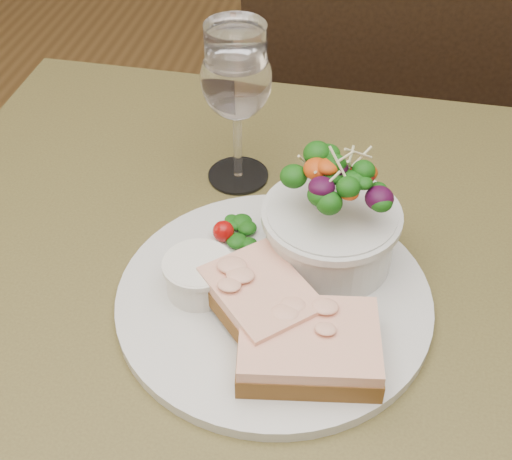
% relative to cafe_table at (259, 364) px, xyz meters
% --- Properties ---
extents(cafe_table, '(0.80, 0.80, 0.75)m').
position_rel_cafe_table_xyz_m(cafe_table, '(0.00, 0.00, 0.00)').
color(cafe_table, '#473D1E').
rests_on(cafe_table, ground).
extents(chair_far, '(0.46, 0.46, 0.90)m').
position_rel_cafe_table_xyz_m(chair_far, '(0.06, 0.70, -0.36)').
color(chair_far, black).
rests_on(chair_far, ground).
extents(dinner_plate, '(0.30, 0.30, 0.01)m').
position_rel_cafe_table_xyz_m(dinner_plate, '(0.01, -0.00, 0.11)').
color(dinner_plate, silver).
rests_on(dinner_plate, cafe_table).
extents(sandwich_front, '(0.13, 0.11, 0.03)m').
position_rel_cafe_table_xyz_m(sandwich_front, '(0.06, -0.07, 0.13)').
color(sandwich_front, '#4B3214').
rests_on(sandwich_front, dinner_plate).
extents(sandwich_back, '(0.13, 0.13, 0.03)m').
position_rel_cafe_table_xyz_m(sandwich_back, '(0.01, -0.03, 0.14)').
color(sandwich_back, '#4B3214').
rests_on(sandwich_back, dinner_plate).
extents(ramekin, '(0.06, 0.06, 0.04)m').
position_rel_cafe_table_xyz_m(ramekin, '(-0.06, -0.01, 0.13)').
color(ramekin, silver).
rests_on(ramekin, dinner_plate).
extents(salad_bowl, '(0.12, 0.12, 0.13)m').
position_rel_cafe_table_xyz_m(salad_bowl, '(0.06, 0.06, 0.17)').
color(salad_bowl, silver).
rests_on(salad_bowl, dinner_plate).
extents(garnish, '(0.05, 0.04, 0.02)m').
position_rel_cafe_table_xyz_m(garnish, '(-0.04, 0.07, 0.12)').
color(garnish, '#0F3D0B').
rests_on(garnish, dinner_plate).
extents(wine_glass, '(0.08, 0.08, 0.18)m').
position_rel_cafe_table_xyz_m(wine_glass, '(-0.06, 0.18, 0.22)').
color(wine_glass, white).
rests_on(wine_glass, cafe_table).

